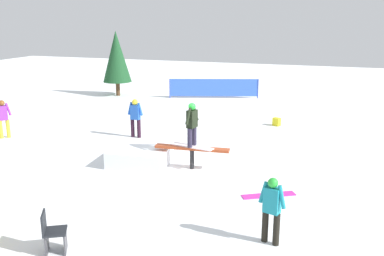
# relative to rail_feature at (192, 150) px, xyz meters

# --- Properties ---
(ground_plane) EXTENTS (60.00, 60.00, 0.00)m
(ground_plane) POSITION_rel_rail_feature_xyz_m (0.00, 0.00, -0.60)
(ground_plane) COLOR white
(rail_feature) EXTENTS (2.33, 0.49, 0.70)m
(rail_feature) POSITION_rel_rail_feature_xyz_m (0.00, 0.00, 0.00)
(rail_feature) COLOR black
(rail_feature) RESTS_ON ground
(snow_kicker_ramp) EXTENTS (1.93, 1.65, 0.52)m
(snow_kicker_ramp) POSITION_rel_rail_feature_xyz_m (-1.69, -0.15, -0.33)
(snow_kicker_ramp) COLOR white
(snow_kicker_ramp) RESTS_ON ground
(main_rider_on_rail) EXTENTS (1.42, 0.75, 1.38)m
(main_rider_on_rail) POSITION_rel_rail_feature_xyz_m (0.00, 0.00, 0.79)
(main_rider_on_rail) COLOR white
(main_rider_on_rail) RESTS_ON rail_feature
(bystander_blue) EXTENTS (0.65, 0.22, 1.51)m
(bystander_blue) POSITION_rel_rail_feature_xyz_m (-3.21, 2.64, 0.25)
(bystander_blue) COLOR black
(bystander_blue) RESTS_ON ground
(bystander_teal) EXTENTS (0.60, 0.29, 1.45)m
(bystander_teal) POSITION_rel_rail_feature_xyz_m (2.99, -3.71, 0.22)
(bystander_teal) COLOR black
(bystander_teal) RESTS_ON ground
(bystander_purple) EXTENTS (0.52, 0.48, 1.48)m
(bystander_purple) POSITION_rel_rail_feature_xyz_m (-7.97, 0.92, 0.24)
(bystander_purple) COLOR yellow
(bystander_purple) RESTS_ON ground
(loose_snowboard_magenta) EXTENTS (1.39, 0.96, 0.02)m
(loose_snowboard_magenta) POSITION_rel_rail_feature_xyz_m (2.58, -1.30, -0.58)
(loose_snowboard_magenta) COLOR #CD2AA2
(loose_snowboard_magenta) RESTS_ON ground
(folding_chair) EXTENTS (0.60, 0.60, 0.88)m
(folding_chair) POSITION_rel_rail_feature_xyz_m (-1.06, -5.48, -0.18)
(folding_chair) COLOR #3F3F44
(folding_chair) RESTS_ON ground
(backpack_on_snow) EXTENTS (0.37, 0.33, 0.34)m
(backpack_on_snow) POSITION_rel_rail_feature_xyz_m (1.73, 6.22, -0.43)
(backpack_on_snow) COLOR yellow
(backpack_on_snow) RESTS_ON ground
(safety_fence) EXTENTS (4.86, 1.58, 1.10)m
(safety_fence) POSITION_rel_rail_feature_xyz_m (-2.58, 11.46, 0.00)
(safety_fence) COLOR blue
(safety_fence) RESTS_ON ground
(pine_tree_near) EXTENTS (1.65, 1.65, 3.76)m
(pine_tree_near) POSITION_rel_rail_feature_xyz_m (-8.17, 10.41, 1.69)
(pine_tree_near) COLOR #4C331E
(pine_tree_near) RESTS_ON ground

